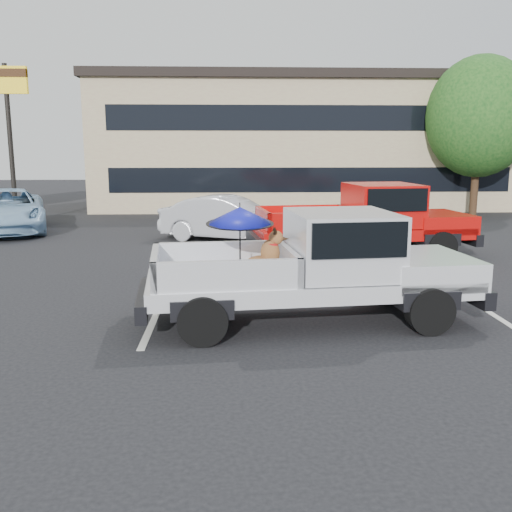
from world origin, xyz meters
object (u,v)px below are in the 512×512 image
at_px(silver_sedan, 229,218).
at_px(blue_suv, 7,211).
at_px(motel_sign, 7,101).
at_px(tree_back, 366,120).
at_px(silver_pickup, 328,261).
at_px(red_pickup, 376,217).
at_px(tree_right, 479,117).

relative_size(silver_sedan, blue_suv, 0.80).
bearing_deg(motel_sign, tree_back, 32.01).
height_order(tree_back, silver_pickup, tree_back).
bearing_deg(red_pickup, silver_pickup, -118.30).
relative_size(motel_sign, silver_pickup, 1.02).
bearing_deg(tree_right, tree_back, 110.56).
height_order(tree_right, silver_sedan, tree_right).
relative_size(tree_right, silver_sedan, 1.57).
xyz_separation_m(tree_right, tree_back, (-3.00, 8.00, 0.20)).
height_order(silver_pickup, silver_sedan, silver_pickup).
relative_size(tree_back, blue_suv, 1.32).
bearing_deg(silver_pickup, silver_sedan, 95.37).
distance_m(tree_right, silver_pickup, 17.92).
distance_m(silver_pickup, blue_suv, 14.48).
relative_size(tree_right, silver_pickup, 1.16).
distance_m(tree_back, red_pickup, 18.10).
distance_m(silver_pickup, red_pickup, 6.19).
distance_m(motel_sign, blue_suv, 4.51).
distance_m(red_pickup, blue_suv, 12.85).
distance_m(motel_sign, tree_back, 18.87).
bearing_deg(silver_sedan, tree_right, -36.53).
xyz_separation_m(motel_sign, blue_suv, (0.50, -2.21, -3.90)).
height_order(tree_right, red_pickup, tree_right).
relative_size(tree_back, silver_pickup, 1.21).
bearing_deg(tree_right, red_pickup, -125.68).
bearing_deg(silver_sedan, blue_suv, 95.93).
distance_m(tree_right, tree_back, 8.55).
bearing_deg(tree_back, silver_sedan, -118.04).
relative_size(motel_sign, red_pickup, 0.97).
height_order(tree_right, tree_back, tree_back).
height_order(silver_sedan, blue_suv, blue_suv).
height_order(silver_pickup, blue_suv, silver_pickup).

